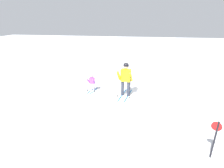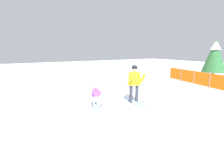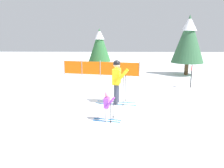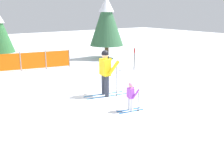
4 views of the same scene
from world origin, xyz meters
name	(u,v)px [view 1 (image 1 of 4)]	position (x,y,z in m)	size (l,w,h in m)	color
ground_plane	(131,95)	(0.00, 0.00, 0.00)	(60.00, 60.00, 0.00)	white
skier_adult	(126,77)	(0.14, -0.29, 1.08)	(1.75, 0.83, 1.81)	#1966B2
skier_child	(92,82)	(-0.19, -2.21, 0.57)	(0.95, 0.50, 0.99)	#1966B2
trail_marker	(215,136)	(4.15, 2.66, 0.78)	(0.15, 0.26, 1.25)	black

